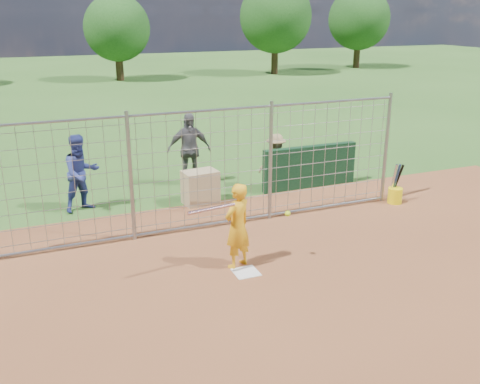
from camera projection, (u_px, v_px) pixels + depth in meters
name	position (u px, v px, depth m)	size (l,w,h in m)	color
ground	(242.00, 268.00, 9.57)	(100.00, 100.00, 0.00)	#2D591E
infield_dirt	(330.00, 365.00, 6.94)	(18.00, 18.00, 0.00)	brown
home_plate	(246.00, 272.00, 9.39)	(0.43, 0.43, 0.02)	silver
dugout_wall	(310.00, 167.00, 13.77)	(2.60, 0.20, 1.10)	#11381E
batter	(237.00, 226.00, 9.39)	(0.57, 0.38, 1.57)	#EBA214
bystander_a	(81.00, 173.00, 12.08)	(0.86, 0.67, 1.77)	navy
bystander_b	(189.00, 150.00, 13.81)	(1.13, 0.47, 1.92)	#545459
bystander_c	(275.00, 161.00, 13.69)	(0.92, 0.53, 1.42)	#927750
equipment_bin	(200.00, 187.00, 12.66)	(0.80, 0.55, 0.80)	tan
equipment_in_play	(231.00, 210.00, 8.97)	(1.95, 0.24, 0.42)	silver
bucket_with_bats	(395.00, 193.00, 12.72)	(0.34, 0.38, 0.97)	yellow
backstop_fence	(204.00, 171.00, 10.91)	(9.08, 0.08, 2.60)	gray
tree_line	(118.00, 21.00, 34.11)	(44.66, 6.72, 6.48)	#3F2B19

